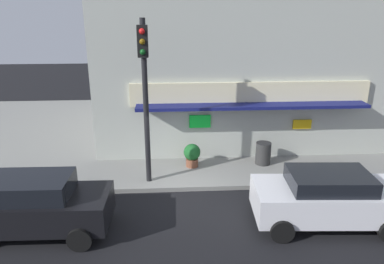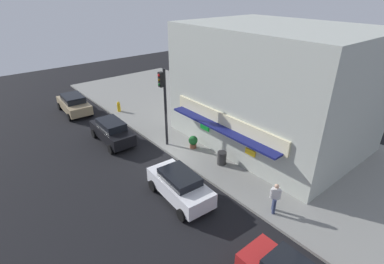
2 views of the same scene
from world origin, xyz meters
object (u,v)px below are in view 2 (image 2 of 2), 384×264
(traffic_light, at_px, (164,98))
(parked_car_black, at_px, (112,131))
(fire_hydrant, at_px, (119,107))
(parked_car_tan, at_px, (74,104))
(pedestrian, at_px, (275,197))
(potted_plant_by_doorway, at_px, (193,141))
(trash_can, at_px, (222,158))
(parked_car_white, at_px, (180,185))

(traffic_light, distance_m, parked_car_black, 4.88)
(fire_hydrant, bearing_deg, parked_car_tan, -130.69)
(pedestrian, xyz_separation_m, potted_plant_by_doorway, (-7.49, 0.99, -0.41))
(traffic_light, bearing_deg, pedestrian, 1.38)
(potted_plant_by_doorway, distance_m, parked_car_black, 5.99)
(trash_can, xyz_separation_m, pedestrian, (4.75, -1.07, 0.47))
(trash_can, xyz_separation_m, parked_car_black, (-7.37, -3.87, 0.27))
(traffic_light, distance_m, fire_hydrant, 8.33)
(trash_can, bearing_deg, pedestrian, -12.66)
(traffic_light, bearing_deg, fire_hydrant, 178.08)
(parked_car_tan, bearing_deg, parked_car_white, 0.49)
(fire_hydrant, bearing_deg, pedestrian, -0.14)
(parked_car_black, distance_m, parked_car_white, 8.21)
(fire_hydrant, bearing_deg, potted_plant_by_doorway, 5.79)
(parked_car_tan, xyz_separation_m, parked_car_white, (15.52, 0.13, -0.00))
(fire_hydrant, xyz_separation_m, parked_car_tan, (-2.61, -3.04, 0.24))
(fire_hydrant, bearing_deg, parked_car_white, -12.69)
(traffic_light, height_order, parked_car_black, traffic_light)
(traffic_light, height_order, parked_car_white, traffic_light)
(parked_car_black, bearing_deg, potted_plant_by_doorway, 39.30)
(pedestrian, bearing_deg, traffic_light, -178.62)
(trash_can, bearing_deg, traffic_light, -163.40)
(traffic_light, relative_size, parked_car_black, 1.26)
(potted_plant_by_doorway, relative_size, parked_car_black, 0.21)
(potted_plant_by_doorway, height_order, parked_car_tan, parked_car_tan)
(parked_car_tan, distance_m, parked_car_white, 15.52)
(parked_car_black, bearing_deg, traffic_light, 40.22)
(fire_hydrant, relative_size, parked_car_black, 0.21)
(parked_car_black, xyz_separation_m, parked_car_white, (8.21, -0.06, -0.02))
(pedestrian, bearing_deg, parked_car_white, -143.82)
(trash_can, height_order, pedestrian, pedestrian)
(fire_hydrant, bearing_deg, traffic_light, -1.92)
(trash_can, bearing_deg, parked_car_white, -77.99)
(fire_hydrant, relative_size, potted_plant_by_doorway, 1.03)
(traffic_light, height_order, parked_car_tan, traffic_light)
(traffic_light, relative_size, potted_plant_by_doorway, 6.09)
(fire_hydrant, distance_m, pedestrian, 16.82)
(traffic_light, bearing_deg, potted_plant_by_doorway, 37.44)
(traffic_light, xyz_separation_m, parked_car_tan, (-10.37, -2.78, -2.79))
(traffic_light, distance_m, trash_can, 5.43)
(traffic_light, xyz_separation_m, trash_can, (4.31, 1.29, -3.05))
(parked_car_white, bearing_deg, trash_can, 102.01)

